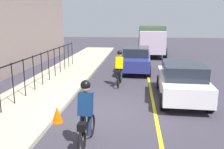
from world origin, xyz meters
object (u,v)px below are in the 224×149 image
object	(u,v)px
cyclist_lead	(119,68)
cyclist_follow	(86,114)
parked_sedan_rear	(136,59)
traffic_cone_near	(57,114)
box_truck_background	(152,39)
patrol_sedan	(182,80)

from	to	relation	value
cyclist_lead	cyclist_follow	world-z (taller)	same
cyclist_lead	parked_sedan_rear	world-z (taller)	cyclist_lead
cyclist_follow	traffic_cone_near	distance (m)	2.04
cyclist_follow	parked_sedan_rear	distance (m)	10.11
cyclist_follow	box_truck_background	size ratio (longest dim) A/B	0.27
parked_sedan_rear	box_truck_background	world-z (taller)	box_truck_background
cyclist_follow	patrol_sedan	distance (m)	5.45
box_truck_background	cyclist_follow	bearing A→B (deg)	-6.93
patrol_sedan	parked_sedan_rear	size ratio (longest dim) A/B	1.00
cyclist_lead	box_truck_background	size ratio (longest dim) A/B	0.27
traffic_cone_near	cyclist_lead	bearing A→B (deg)	-19.46
cyclist_lead	parked_sedan_rear	distance (m)	3.83
cyclist_lead	patrol_sedan	bearing A→B (deg)	-121.24
patrol_sedan	parked_sedan_rear	xyz separation A→B (m)	(5.63, 1.95, 0.00)
cyclist_follow	traffic_cone_near	size ratio (longest dim) A/B	3.36
patrol_sedan	cyclist_lead	bearing A→B (deg)	58.11
parked_sedan_rear	cyclist_lead	bearing A→B (deg)	-10.18
patrol_sedan	box_truck_background	xyz separation A→B (m)	(13.66, 0.52, 0.73)
cyclist_follow	patrol_sedan	xyz separation A→B (m)	(4.40, -3.22, -0.09)
parked_sedan_rear	patrol_sedan	bearing A→B (deg)	21.63
cyclist_lead	patrol_sedan	size ratio (longest dim) A/B	0.41
cyclist_lead	box_truck_background	xyz separation A→B (m)	(11.77, -2.28, 0.64)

